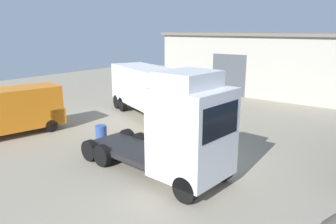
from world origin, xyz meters
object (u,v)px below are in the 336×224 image
box_truck_yellow (151,89)px  tractor_unit_white (182,132)px  delivery_van_orange (14,110)px  oil_drum (101,134)px

box_truck_yellow → tractor_unit_white: bearing=-19.5°
tractor_unit_white → box_truck_yellow: bearing=141.7°
delivery_van_orange → tractor_unit_white: bearing=-74.2°
delivery_van_orange → oil_drum: delivery_van_orange is taller
tractor_unit_white → oil_drum: tractor_unit_white is taller
delivery_van_orange → oil_drum: (4.80, 1.99, -0.97)m
box_truck_yellow → oil_drum: 5.69m
box_truck_yellow → delivery_van_orange: size_ratio=1.56×
tractor_unit_white → oil_drum: bearing=173.0°
oil_drum → delivery_van_orange: bearing=-157.5°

